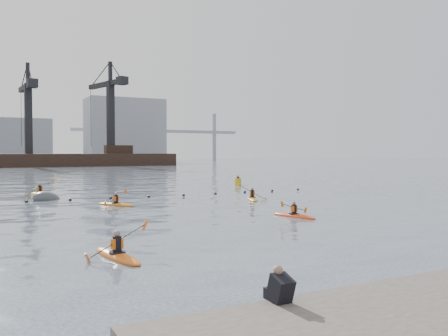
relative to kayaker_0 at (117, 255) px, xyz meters
The scene contains 11 objects.
ground 7.18m from the kayaker_0, 17.29° to the right, with size 400.00×400.00×0.00m, color #343F4C.
float_line 21.37m from the kayaker_0, 72.69° to the left, with size 33.24×0.73×0.24m.
barge_pier 108.08m from the kayaker_0, 86.48° to the left, with size 72.00×19.30×29.50m.
skyline 148.70m from the kayaker_0, 86.49° to the left, with size 141.00×28.00×22.00m.
kayaker_0 is the anchor object (origin of this frame).
kayaker_2 16.24m from the kayaker_0, 75.50° to the left, with size 2.25×2.97×1.17m.
kayaker_3 20.43m from the kayaker_0, 45.92° to the left, with size 2.18×3.28×1.36m.
kayaker_4 12.75m from the kayaker_0, 25.81° to the left, with size 2.07×3.13×1.06m.
kayaker_5 25.98m from the kayaker_0, 89.25° to the left, with size 2.49×3.69×1.47m.
mooring_buoy 21.91m from the kayaker_0, 88.98° to the left, with size 2.46×1.45×1.23m, color #404345.
nav_buoy 35.54m from the kayaker_0, 54.06° to the left, with size 0.69×0.69×1.27m.
Camera 1 is at (-11.08, -13.94, 3.66)m, focal length 38.00 mm.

